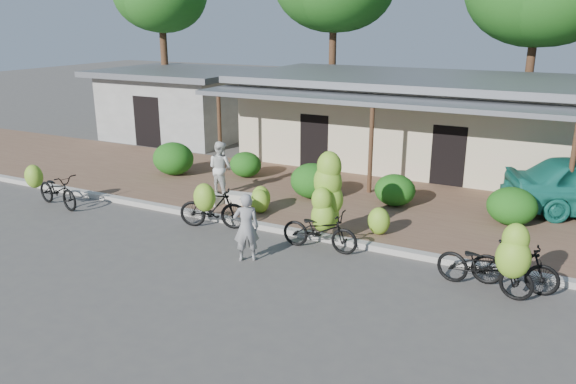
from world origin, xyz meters
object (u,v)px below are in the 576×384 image
Objects in this scene: bike_right at (515,262)px; sack_near at (240,198)px; bystander at (220,168)px; bike_far_right at (484,267)px; vendor at (246,227)px; bike_center at (324,211)px; bike_far_left at (55,189)px; sack_far at (210,198)px; bike_left at (212,206)px.

sack_near is (-7.84, 2.19, -0.44)m from bike_right.
sack_near is at bearing 162.35° from bystander.
bike_far_right is at bearing -17.44° from sack_near.
bystander is (-3.21, 3.77, 0.15)m from vendor.
bike_far_right is at bearing -102.02° from bike_center.
bystander reaches higher than bike_far_left.
bike_far_left reaches higher than sack_far.
bike_center is 3.82m from sack_near.
bike_center is at bearing 84.21° from bike_right.
vendor is 0.97× the size of bystander.
bike_right is (4.44, -0.58, -0.20)m from bike_center.
bike_right is 8.15m from sack_near.
bystander is at bearing 82.33° from bike_far_right.
vendor is (-5.67, -1.02, 0.10)m from bike_right.
bike_right is 2.34× the size of sack_far.
bike_center reaches higher than bike_far_left.
vendor is (2.16, -3.21, 0.54)m from sack_near.
bike_far_left is 1.16× the size of bike_right.
bike_far_right is at bearing -110.55° from bike_left.
bike_right is 1.05× the size of bystander.
bike_far_left is 5.21m from bike_left.
sack_far is at bearing -154.87° from sack_near.
vendor reaches higher than bike_far_left.
bike_left is 0.82× the size of bike_center.
bike_center is 1.33× the size of bike_right.
bike_far_right is 1.26× the size of bystander.
bike_far_right is at bearing -13.24° from sack_far.
bike_far_left is 7.08m from vendor.
sack_near is at bearing -51.19° from bike_far_left.
bike_far_left is 2.72× the size of sack_far.
sack_far is 0.45× the size of bystander.
bike_far_left is 2.40× the size of sack_near.
bike_left reaches higher than bike_far_right.
bike_right is 1.08× the size of vendor.
bike_far_left is 0.87× the size of bike_center.
vendor is at bearing 111.41° from bike_far_right.
sack_near is (-3.40, 1.62, -0.64)m from bike_center.
vendor is at bearing -142.48° from bike_left.
bike_center is 1.44× the size of vendor.
bike_far_right is (12.16, 0.21, -0.05)m from bike_far_left.
bike_far_left is 1.06× the size of bike_left.
bike_center is 4.44m from sack_far.
bike_right is (7.54, -0.30, 0.07)m from bike_left.
bike_left is 1.95m from sack_near.
bystander is (-4.45, 2.17, 0.04)m from bike_center.
sack_near is 0.52× the size of vendor.
bike_center is 3.96m from bike_far_right.
bystander is (3.83, 3.06, 0.38)m from bike_far_left.
sack_far is at bearing 87.94° from bike_far_right.
sack_far is at bearing -76.87° from vendor.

